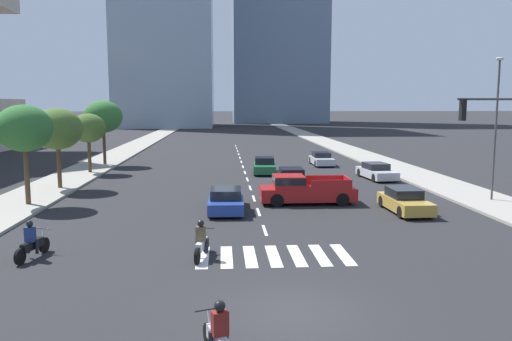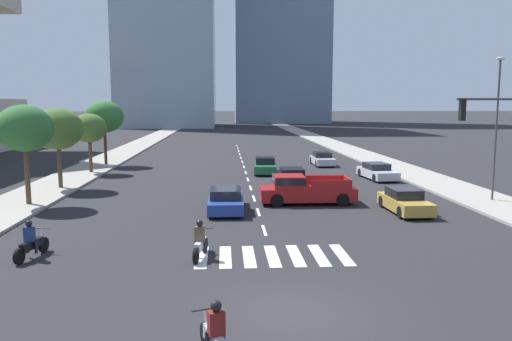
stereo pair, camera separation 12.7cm
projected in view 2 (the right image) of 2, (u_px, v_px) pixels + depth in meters
The scene contains 20 objects.
ground_plane at pixel (291, 313), 14.20m from camera, with size 800.00×800.00×0.00m, color #232326.
sidewalk_east at pixel (401, 169), 44.73m from camera, with size 4.00×260.00×0.15m, color gray.
sidewalk_west at pixel (83, 172), 43.02m from camera, with size 4.00×260.00×0.15m, color gray.
crosswalk_near at pixel (272, 256), 19.50m from camera, with size 5.85×2.84×0.01m.
lane_divider_center at pixel (244, 167), 47.21m from camera, with size 0.14×50.00×0.01m.
motorcycle_lead at pixel (31, 243), 19.15m from camera, with size 0.80×2.15×1.49m.
motorcycle_trailing at pixel (215, 337), 11.41m from camera, with size 0.95×2.01×1.49m.
motorcycle_third at pixel (200, 243), 19.19m from camera, with size 0.72×2.12×1.49m.
pickup_truck at pixel (303, 190), 29.67m from camera, with size 5.52×2.10×1.67m.
sedan_silver_0 at pixel (377, 172), 39.44m from camera, with size 2.18×4.68×1.24m.
sedan_green_1 at pixel (265, 166), 42.64m from camera, with size 2.05×4.41×1.34m.
sedan_silver_2 at pixel (322, 159), 48.29m from camera, with size 1.80×4.21×1.23m.
sedan_black_3 at pixel (292, 179), 35.40m from camera, with size 1.94×4.79×1.34m.
sedan_blue_4 at pixel (226, 200), 27.64m from camera, with size 1.93×4.64×1.27m.
sedan_gold_5 at pixel (405, 201), 27.33m from camera, with size 1.83×4.27×1.27m.
street_lamp_east at pixel (497, 119), 29.56m from camera, with size 0.50×0.24×8.31m.
street_tree_nearest at pixel (25, 129), 28.40m from camera, with size 3.09×3.09×5.61m.
street_tree_second at pixel (58, 129), 34.10m from camera, with size 3.28×3.28×5.37m.
street_tree_third at pixel (89, 128), 42.06m from camera, with size 2.82×2.82×4.86m.
street_tree_fourth at pixel (104, 117), 47.36m from camera, with size 3.53×3.53×5.97m.
Camera 2 is at (-1.82, -13.48, 5.78)m, focal length 35.72 mm.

